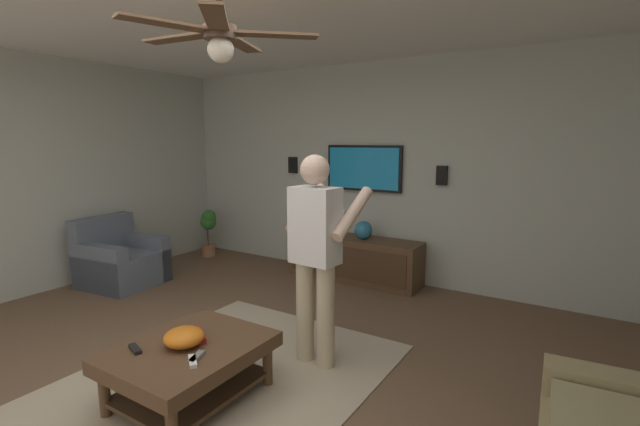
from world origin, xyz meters
name	(u,v)px	position (x,y,z in m)	size (l,w,h in m)	color
ground_plane	(200,392)	(0.00, 0.00, 0.00)	(7.45, 7.45, 0.00)	brown
wall_back_tv	(386,172)	(3.12, 0.00, 1.34)	(0.10, 6.41, 2.69)	#B2B7AD
area_rug	(214,385)	(0.10, -0.03, 0.01)	(2.67, 2.00, 0.01)	tan
armchair	(120,262)	(1.13, 2.60, 0.28)	(0.89, 0.90, 0.82)	slate
coffee_table	(190,359)	(-0.10, -0.03, 0.30)	(1.00, 0.80, 0.40)	#513823
media_console	(353,259)	(2.78, 0.27, 0.28)	(0.45, 1.70, 0.55)	#513823
tv	(364,168)	(3.03, 0.27, 1.39)	(0.05, 1.02, 0.57)	black
person_standing	(316,248)	(0.79, -0.46, 0.93)	(0.56, 0.56, 1.64)	#C6B793
potted_plant_short	(209,225)	(2.61, 2.62, 0.49)	(0.31, 0.29, 0.73)	#9E6B4C
bowl	(184,337)	(-0.12, -0.01, 0.46)	(0.26, 0.26, 0.12)	orange
remote_white	(193,361)	(-0.25, -0.24, 0.41)	(0.15, 0.04, 0.02)	white
remote_black	(135,349)	(-0.34, 0.20, 0.41)	(0.15, 0.04, 0.02)	black
remote_grey	(196,357)	(-0.21, -0.22, 0.41)	(0.15, 0.04, 0.02)	slate
book	(191,337)	(-0.03, 0.03, 0.42)	(0.22, 0.16, 0.04)	red
vase_round	(363,230)	(2.76, 0.12, 0.66)	(0.22, 0.22, 0.22)	teal
wall_speaker_left	(442,175)	(3.04, -0.72, 1.34)	(0.06, 0.12, 0.22)	black
wall_speaker_right	(293,165)	(3.04, 1.37, 1.40)	(0.06, 0.12, 0.22)	black
ceiling_fan	(219,37)	(0.10, -0.21, 2.36)	(1.17, 1.08, 0.46)	#4C3828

